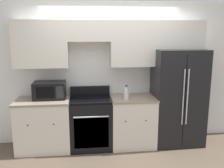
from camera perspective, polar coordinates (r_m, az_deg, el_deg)
name	(u,v)px	position (r m, az deg, el deg)	size (l,w,h in m)	color
ground_plane	(114,153)	(4.48, 0.45, -15.47)	(12.00, 12.00, 0.00)	brown
wall_back	(111,62)	(4.60, -0.13, 5.15)	(8.00, 0.39, 2.60)	white
lower_cabinets_left	(44,124)	(4.62, -15.27, -8.91)	(0.94, 0.64, 0.91)	silver
lower_cabinets_right	(132,121)	(4.63, 4.68, -8.43)	(0.81, 0.64, 0.91)	silver
oven_range	(91,122)	(4.56, -4.84, -8.74)	(0.73, 0.65, 1.07)	black
refrigerator	(176,96)	(4.81, 14.52, -2.75)	(0.90, 0.81, 1.76)	black
microwave	(50,90)	(4.49, -14.05, -1.38)	(0.55, 0.37, 0.30)	black
bottle	(126,94)	(4.31, 3.28, -2.28)	(0.08, 0.08, 0.25)	silver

